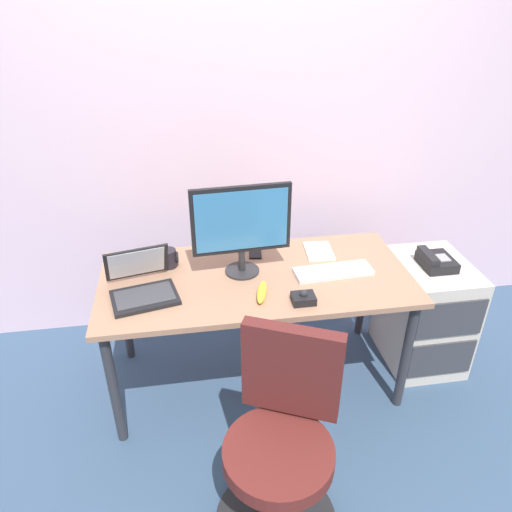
{
  "coord_description": "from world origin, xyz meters",
  "views": [
    {
      "loc": [
        -0.33,
        -2.08,
        2.04
      ],
      "look_at": [
        0.0,
        0.0,
        0.83
      ],
      "focal_mm": 33.67,
      "sensor_mm": 36.0,
      "label": 1
    }
  ],
  "objects_px": {
    "banana": "(261,292)",
    "paper_notepad": "(319,251)",
    "trackball_mouse": "(303,298)",
    "cell_phone": "(255,252)",
    "monitor_main": "(241,225)",
    "laptop": "(142,284)",
    "office_chair": "(282,448)",
    "coffee_mug": "(169,258)",
    "keyboard": "(333,271)",
    "file_cabinet": "(424,312)",
    "desk_phone": "(436,261)"
  },
  "relations": [
    {
      "from": "office_chair",
      "to": "banana",
      "type": "distance_m",
      "value": 0.72
    },
    {
      "from": "desk_phone",
      "to": "laptop",
      "type": "distance_m",
      "value": 1.59
    },
    {
      "from": "file_cabinet",
      "to": "desk_phone",
      "type": "distance_m",
      "value": 0.37
    },
    {
      "from": "monitor_main",
      "to": "cell_phone",
      "type": "relative_size",
      "value": 3.56
    },
    {
      "from": "office_chair",
      "to": "keyboard",
      "type": "height_order",
      "value": "office_chair"
    },
    {
      "from": "desk_phone",
      "to": "banana",
      "type": "bearing_deg",
      "value": -168.72
    },
    {
      "from": "laptop",
      "to": "keyboard",
      "type": "bearing_deg",
      "value": 1.79
    },
    {
      "from": "desk_phone",
      "to": "laptop",
      "type": "xyz_separation_m",
      "value": [
        -1.59,
        -0.09,
        0.07
      ]
    },
    {
      "from": "file_cabinet",
      "to": "banana",
      "type": "height_order",
      "value": "banana"
    },
    {
      "from": "desk_phone",
      "to": "keyboard",
      "type": "bearing_deg",
      "value": -174.3
    },
    {
      "from": "file_cabinet",
      "to": "monitor_main",
      "type": "distance_m",
      "value": 1.27
    },
    {
      "from": "trackball_mouse",
      "to": "banana",
      "type": "bearing_deg",
      "value": 155.61
    },
    {
      "from": "monitor_main",
      "to": "cell_phone",
      "type": "height_order",
      "value": "monitor_main"
    },
    {
      "from": "file_cabinet",
      "to": "paper_notepad",
      "type": "xyz_separation_m",
      "value": [
        -0.63,
        0.16,
        0.39
      ]
    },
    {
      "from": "file_cabinet",
      "to": "laptop",
      "type": "xyz_separation_m",
      "value": [
        -1.6,
        -0.11,
        0.43
      ]
    },
    {
      "from": "trackball_mouse",
      "to": "file_cabinet",
      "type": "bearing_deg",
      "value": 20.08
    },
    {
      "from": "keyboard",
      "to": "monitor_main",
      "type": "bearing_deg",
      "value": 169.22
    },
    {
      "from": "desk_phone",
      "to": "coffee_mug",
      "type": "distance_m",
      "value": 1.46
    },
    {
      "from": "file_cabinet",
      "to": "banana",
      "type": "xyz_separation_m",
      "value": [
        -1.02,
        -0.22,
        0.4
      ]
    },
    {
      "from": "desk_phone",
      "to": "office_chair",
      "type": "height_order",
      "value": "office_chair"
    },
    {
      "from": "keyboard",
      "to": "cell_phone",
      "type": "height_order",
      "value": "keyboard"
    },
    {
      "from": "office_chair",
      "to": "trackball_mouse",
      "type": "xyz_separation_m",
      "value": [
        0.21,
        0.56,
        0.33
      ]
    },
    {
      "from": "laptop",
      "to": "trackball_mouse",
      "type": "relative_size",
      "value": 3.45
    },
    {
      "from": "coffee_mug",
      "to": "cell_phone",
      "type": "relative_size",
      "value": 0.7
    },
    {
      "from": "desk_phone",
      "to": "monitor_main",
      "type": "relative_size",
      "value": 0.4
    },
    {
      "from": "desk_phone",
      "to": "keyboard",
      "type": "xyz_separation_m",
      "value": [
        -0.61,
        -0.06,
        0.03
      ]
    },
    {
      "from": "coffee_mug",
      "to": "cell_phone",
      "type": "distance_m",
      "value": 0.48
    },
    {
      "from": "laptop",
      "to": "cell_phone",
      "type": "bearing_deg",
      "value": 26.97
    },
    {
      "from": "cell_phone",
      "to": "banana",
      "type": "xyz_separation_m",
      "value": [
        -0.04,
        -0.42,
        0.02
      ]
    },
    {
      "from": "paper_notepad",
      "to": "trackball_mouse",
      "type": "bearing_deg",
      "value": -113.9
    },
    {
      "from": "office_chair",
      "to": "trackball_mouse",
      "type": "relative_size",
      "value": 8.3
    },
    {
      "from": "file_cabinet",
      "to": "monitor_main",
      "type": "relative_size",
      "value": 1.31
    },
    {
      "from": "laptop",
      "to": "paper_notepad",
      "type": "xyz_separation_m",
      "value": [
        0.96,
        0.26,
        -0.04
      ]
    },
    {
      "from": "banana",
      "to": "paper_notepad",
      "type": "bearing_deg",
      "value": 43.58
    },
    {
      "from": "cell_phone",
      "to": "file_cabinet",
      "type": "bearing_deg",
      "value": -3.09
    },
    {
      "from": "file_cabinet",
      "to": "trackball_mouse",
      "type": "xyz_separation_m",
      "value": [
        -0.83,
        -0.31,
        0.41
      ]
    },
    {
      "from": "paper_notepad",
      "to": "coffee_mug",
      "type": "bearing_deg",
      "value": -178.22
    },
    {
      "from": "office_chair",
      "to": "monitor_main",
      "type": "height_order",
      "value": "monitor_main"
    },
    {
      "from": "desk_phone",
      "to": "keyboard",
      "type": "distance_m",
      "value": 0.61
    },
    {
      "from": "trackball_mouse",
      "to": "cell_phone",
      "type": "relative_size",
      "value": 0.77
    },
    {
      "from": "laptop",
      "to": "banana",
      "type": "xyz_separation_m",
      "value": [
        0.57,
        -0.11,
        -0.03
      ]
    },
    {
      "from": "monitor_main",
      "to": "trackball_mouse",
      "type": "height_order",
      "value": "monitor_main"
    },
    {
      "from": "trackball_mouse",
      "to": "office_chair",
      "type": "bearing_deg",
      "value": -110.81
    },
    {
      "from": "file_cabinet",
      "to": "office_chair",
      "type": "xyz_separation_m",
      "value": [
        -1.05,
        -0.87,
        0.08
      ]
    },
    {
      "from": "office_chair",
      "to": "banana",
      "type": "height_order",
      "value": "office_chair"
    },
    {
      "from": "trackball_mouse",
      "to": "paper_notepad",
      "type": "xyz_separation_m",
      "value": [
        0.2,
        0.46,
        -0.02
      ]
    },
    {
      "from": "laptop",
      "to": "banana",
      "type": "distance_m",
      "value": 0.58
    },
    {
      "from": "laptop",
      "to": "coffee_mug",
      "type": "height_order",
      "value": "laptop"
    },
    {
      "from": "monitor_main",
      "to": "paper_notepad",
      "type": "bearing_deg",
      "value": 17.48
    },
    {
      "from": "monitor_main",
      "to": "laptop",
      "type": "distance_m",
      "value": 0.57
    }
  ]
}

